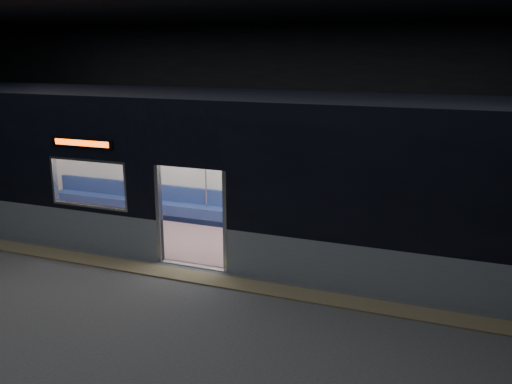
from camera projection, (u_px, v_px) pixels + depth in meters
The scene contains 7 objects.
station_floor at pixel (167, 287), 10.02m from camera, with size 24.00×14.00×0.01m, color #47494C.
station_envelope at pixel (158, 86), 9.08m from camera, with size 24.00×14.00×5.00m.
tactile_strip at pixel (181, 275), 10.51m from camera, with size 22.80×0.50×0.03m, color #8C7F59.
metro_car at pixel (222, 163), 11.84m from camera, with size 18.00×3.04×3.35m.
passenger at pixel (433, 219), 11.48m from camera, with size 0.40×0.67×1.32m.
handbag at pixel (432, 227), 11.32m from camera, with size 0.25×0.22×0.13m, color black.
transit_map at pixel (465, 187), 11.39m from camera, with size 0.95×0.03×0.61m, color white.
Camera 1 is at (4.86, -8.03, 4.26)m, focal length 38.00 mm.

